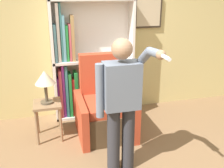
% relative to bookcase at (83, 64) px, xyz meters
% --- Properties ---
extents(wall_back, '(8.00, 0.11, 2.80)m').
position_rel_bookcase_xyz_m(wall_back, '(0.27, 0.16, 0.48)').
color(wall_back, tan).
rests_on(wall_back, ground_plane).
extents(bookcase, '(1.33, 0.28, 1.95)m').
position_rel_bookcase_xyz_m(bookcase, '(0.00, 0.00, 0.00)').
color(bookcase, silver).
rests_on(bookcase, ground_plane).
extents(armchair, '(0.81, 0.87, 1.17)m').
position_rel_bookcase_xyz_m(armchair, '(0.21, -0.65, -0.56)').
color(armchair, '#4C3823').
rests_on(armchair, ground_plane).
extents(person_standing, '(0.55, 0.78, 1.61)m').
position_rel_bookcase_xyz_m(person_standing, '(0.20, -1.58, -0.00)').
color(person_standing, '#2D2D33').
rests_on(person_standing, ground_plane).
extents(side_table, '(0.38, 0.38, 0.56)m').
position_rel_bookcase_xyz_m(side_table, '(-0.61, -0.62, -0.47)').
color(side_table, '#846647').
rests_on(side_table, ground_plane).
extents(table_lamp, '(0.28, 0.28, 0.48)m').
position_rel_bookcase_xyz_m(table_lamp, '(-0.61, -0.62, -0.00)').
color(table_lamp, '#4C4233').
rests_on(table_lamp, side_table).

